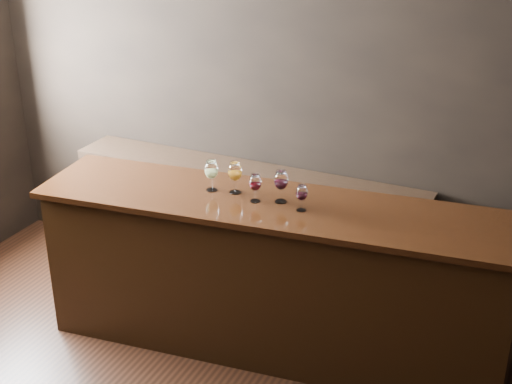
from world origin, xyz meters
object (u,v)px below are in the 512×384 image
at_px(back_bar_shelf, 246,230).
at_px(glass_amber, 235,172).
at_px(glass_white, 211,170).
at_px(glass_red_c, 302,193).
at_px(glass_red_b, 281,181).
at_px(bar_counter, 272,279).
at_px(glass_red_a, 255,183).

xyz_separation_m(back_bar_shelf, glass_amber, (0.22, -0.60, 0.75)).
bearing_deg(glass_amber, glass_white, -168.06).
height_order(back_bar_shelf, glass_red_c, glass_red_c).
bearing_deg(glass_red_c, glass_red_b, 159.42).
height_order(bar_counter, glass_red_c, glass_red_c).
height_order(glass_white, glass_red_c, glass_white).
bearing_deg(glass_red_c, glass_white, 176.92).
bearing_deg(bar_counter, glass_amber, 166.17).
xyz_separation_m(glass_amber, glass_red_a, (0.18, -0.07, -0.02)).
height_order(bar_counter, glass_red_a, glass_red_a).
bearing_deg(glass_red_c, glass_amber, 172.14).
bearing_deg(glass_amber, bar_counter, -7.35).
relative_size(bar_counter, glass_red_a, 16.21).
relative_size(glass_red_a, glass_red_b, 0.88).
height_order(glass_amber, glass_red_b, glass_amber).
distance_m(bar_counter, glass_amber, 0.77).
bearing_deg(glass_white, bar_counter, -0.50).
bearing_deg(glass_red_b, glass_white, -176.75).
relative_size(bar_counter, glass_amber, 14.14).
distance_m(glass_amber, glass_red_a, 0.19).
xyz_separation_m(bar_counter, glass_red_c, (0.21, -0.03, 0.69)).
relative_size(back_bar_shelf, glass_red_c, 16.11).
distance_m(glass_red_a, glass_red_c, 0.32).
xyz_separation_m(glass_white, glass_amber, (0.16, 0.03, 0.00)).
bearing_deg(bar_counter, glass_white, 173.02).
distance_m(glass_white, glass_red_a, 0.34).
relative_size(glass_white, glass_red_a, 1.13).
bearing_deg(glass_amber, back_bar_shelf, 109.93).
xyz_separation_m(glass_white, glass_red_c, (0.65, -0.04, -0.03)).
xyz_separation_m(glass_red_a, glass_red_b, (0.15, 0.06, 0.02)).
xyz_separation_m(bar_counter, glass_red_a, (-0.11, -0.03, 0.70)).
bearing_deg(bar_counter, glass_red_c, -15.07).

